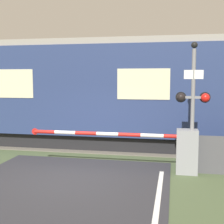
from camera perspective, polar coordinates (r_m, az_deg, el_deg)
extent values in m
plane|color=#475638|center=(8.84, -7.31, -11.85)|extent=(80.00, 80.00, 0.00)
cube|color=#666056|center=(12.88, -1.13, -5.98)|extent=(36.00, 3.20, 0.03)
cube|color=#595451|center=(12.18, -1.86, -6.38)|extent=(36.00, 0.08, 0.10)
cube|color=#595451|center=(13.56, -0.48, -5.09)|extent=(36.00, 0.08, 0.10)
cube|color=black|center=(12.58, 6.26, -4.99)|extent=(16.87, 2.41, 0.60)
cube|color=navy|center=(12.35, 6.37, 4.04)|extent=(18.34, 2.83, 3.35)
cube|color=gray|center=(12.42, 6.47, 12.36)|extent=(17.97, 2.61, 0.24)
cube|color=beige|center=(10.93, 5.74, 5.10)|extent=(1.83, 0.02, 1.07)
cube|color=beige|center=(12.47, -18.09, 4.96)|extent=(1.83, 0.02, 1.07)
cube|color=gray|center=(9.24, 13.54, -7.05)|extent=(0.60, 0.44, 1.28)
cylinder|color=gray|center=(9.15, 13.60, -4.44)|extent=(0.16, 0.16, 0.18)
cylinder|color=red|center=(9.15, 11.51, -4.40)|extent=(0.67, 0.11, 0.11)
cylinder|color=white|center=(9.17, 7.34, -4.30)|extent=(0.67, 0.11, 0.11)
cylinder|color=red|center=(9.23, 3.21, -4.18)|extent=(0.67, 0.11, 0.11)
cylinder|color=white|center=(9.35, -0.85, -4.04)|extent=(0.67, 0.11, 0.11)
cylinder|color=red|center=(9.51, -4.78, -3.89)|extent=(0.67, 0.11, 0.11)
cylinder|color=white|center=(9.71, -8.57, -3.73)|extent=(0.67, 0.11, 0.11)
cylinder|color=red|center=(9.95, -12.18, -3.56)|extent=(0.67, 0.11, 0.11)
cylinder|color=red|center=(10.09, -13.92, -3.47)|extent=(0.20, 0.02, 0.20)
cylinder|color=gray|center=(9.08, 14.51, -0.07)|extent=(0.11, 0.11, 3.54)
cube|color=gray|center=(9.04, 14.59, 2.61)|extent=(0.78, 0.07, 0.07)
sphere|color=black|center=(8.98, 12.49, 2.64)|extent=(0.24, 0.24, 0.24)
sphere|color=red|center=(9.02, 16.70, 2.54)|extent=(0.24, 0.24, 0.24)
cylinder|color=black|center=(9.09, 12.48, 2.68)|extent=(0.30, 0.06, 0.30)
cylinder|color=black|center=(9.13, 16.64, 2.58)|extent=(0.30, 0.06, 0.30)
cube|color=white|center=(8.99, 14.71, 6.65)|extent=(0.53, 0.02, 0.25)
sphere|color=black|center=(9.07, 14.84, 11.76)|extent=(0.18, 0.18, 0.18)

